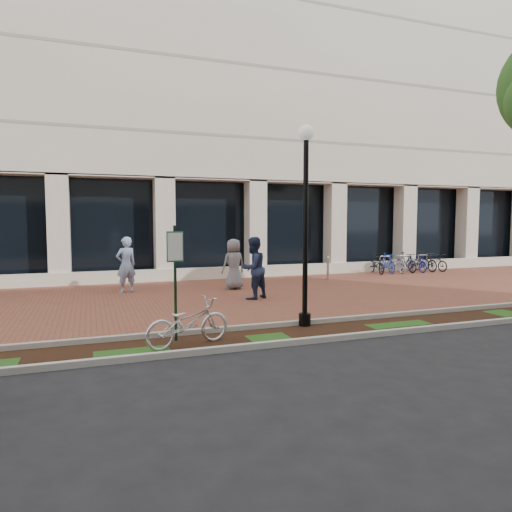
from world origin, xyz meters
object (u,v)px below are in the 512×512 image
object	(u,v)px
lamppost	(306,214)
locked_bicycle	(188,322)
bike_rack_cluster	(406,263)
pedestrian_left	(126,265)
bollard	(328,268)
parking_sign	(175,268)
pedestrian_mid	(253,268)
pedestrian_right	(234,264)

from	to	relation	value
lamppost	locked_bicycle	size ratio (longest dim) A/B	2.58
bike_rack_cluster	locked_bicycle	bearing A→B (deg)	-137.63
lamppost	pedestrian_left	distance (m)	7.66
bollard	parking_sign	bearing A→B (deg)	-135.51
parking_sign	pedestrian_mid	size ratio (longest dim) A/B	1.21
bike_rack_cluster	lamppost	bearing A→B (deg)	-132.58
pedestrian_right	locked_bicycle	bearing A→B (deg)	52.96
parking_sign	pedestrian_left	xyz separation A→B (m)	(-0.45, 6.91, -0.55)
locked_bicycle	pedestrian_right	bearing A→B (deg)	-41.30
locked_bicycle	pedestrian_mid	size ratio (longest dim) A/B	0.92
locked_bicycle	bollard	bearing A→B (deg)	-60.35
lamppost	bike_rack_cluster	world-z (taller)	lamppost
locked_bicycle	lamppost	bearing A→B (deg)	-92.59
lamppost	pedestrian_mid	distance (m)	4.19
pedestrian_left	bike_rack_cluster	size ratio (longest dim) A/B	0.47
pedestrian_mid	bollard	bearing A→B (deg)	-170.07
parking_sign	pedestrian_left	world-z (taller)	parking_sign
pedestrian_left	locked_bicycle	bearing A→B (deg)	75.47
locked_bicycle	pedestrian_right	distance (m)	7.46
bollard	bike_rack_cluster	bearing A→B (deg)	13.29
locked_bicycle	bike_rack_cluster	distance (m)	15.45
parking_sign	bollard	bearing A→B (deg)	43.73
locked_bicycle	pedestrian_right	world-z (taller)	pedestrian_right
lamppost	bike_rack_cluster	size ratio (longest dim) A/B	1.12
lamppost	pedestrian_mid	xyz separation A→B (m)	(0.11, 3.86, -1.63)
bollard	pedestrian_mid	bearing A→B (deg)	-143.09
pedestrian_mid	pedestrian_right	size ratio (longest dim) A/B	1.08
lamppost	pedestrian_left	world-z (taller)	lamppost
pedestrian_left	bollard	bearing A→B (deg)	165.37
parking_sign	pedestrian_right	bearing A→B (deg)	62.37
bollard	bike_rack_cluster	size ratio (longest dim) A/B	0.24
parking_sign	pedestrian_mid	xyz separation A→B (m)	(3.17, 4.17, -0.53)
pedestrian_left	pedestrian_right	xyz separation A→B (m)	(3.67, -0.56, -0.05)
lamppost	bollard	bearing A→B (deg)	57.40
parking_sign	bollard	world-z (taller)	parking_sign
locked_bicycle	bollard	xyz separation A→B (m)	(7.55, 8.02, 0.03)
parking_sign	bike_rack_cluster	size ratio (longest dim) A/B	0.57
parking_sign	lamppost	xyz separation A→B (m)	(3.06, 0.30, 1.10)
pedestrian_mid	bike_rack_cluster	xyz separation A→B (m)	(9.42, 4.56, -0.53)
lamppost	bollard	distance (m)	8.88
lamppost	bike_rack_cluster	bearing A→B (deg)	41.47
locked_bicycle	bike_rack_cluster	xyz separation A→B (m)	(12.44, 9.17, -0.03)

